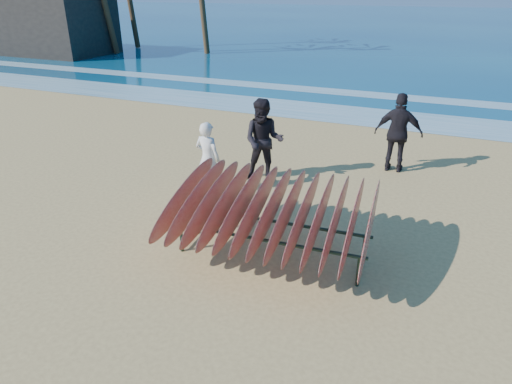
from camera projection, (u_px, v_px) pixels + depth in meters
ground at (237, 263)px, 7.45m from camera, size 120.00×120.00×0.00m
ocean at (437, 23)px, 53.48m from camera, size 160.00×160.00×0.00m
foam_near at (360, 116)px, 15.82m from camera, size 160.00×160.00×0.00m
foam_far at (377, 95)px, 18.75m from camera, size 160.00×160.00×0.00m
surfboard_rack at (271, 211)px, 7.28m from camera, size 3.31×2.67×1.37m
person_white at (208, 159)px, 9.65m from camera, size 0.62×0.44×1.59m
person_dark_a at (264, 141)px, 10.24m from camera, size 1.07×0.92×1.90m
person_dark_b at (398, 133)px, 10.79m from camera, size 1.12×0.49×1.90m
building at (45, 24)px, 29.48m from camera, size 8.33×4.63×3.70m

